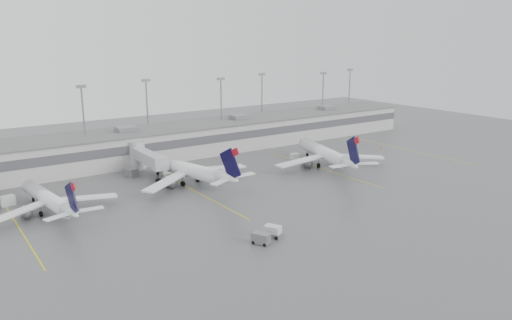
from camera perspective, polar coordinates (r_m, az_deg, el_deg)
ground at (r=97.99m, az=9.24°, el=-5.44°), size 260.00×260.00×0.00m
terminal at (r=142.73m, az=-6.98°, el=2.53°), size 152.00×17.00×9.45m
light_masts at (r=146.48m, az=-8.13°, el=5.90°), size 142.40×8.00×20.60m
jet_bridge_right at (r=123.55m, az=-12.72°, el=0.34°), size 4.00×17.20×7.00m
stand_markings at (r=115.54m, az=1.00°, el=-2.24°), size 105.25×40.00×0.01m
jet_far_left at (r=100.63m, az=-22.55°, el=-4.18°), size 24.42×27.52×8.92m
jet_mid_left at (r=112.52m, az=-7.72°, el=-1.08°), size 28.20×31.99×10.52m
jet_mid_right at (r=127.39m, az=8.02°, el=0.71°), size 28.42×32.32×10.73m
baggage_tug at (r=83.18m, az=1.92°, el=-8.29°), size 3.04×3.58×1.97m
baggage_cart at (r=80.48m, az=0.58°, el=-8.93°), size 2.73×3.27×1.83m
gse_uld_a at (r=109.30m, az=-26.57°, el=-4.19°), size 3.00×2.24×1.94m
gse_uld_b at (r=122.58m, az=-10.28°, el=-1.06°), size 2.86×2.10×1.88m
gse_uld_c at (r=134.59m, az=4.44°, el=0.42°), size 2.35×1.65×1.59m
gse_loader at (r=121.38m, az=-14.14°, el=-1.39°), size 2.78×3.59×1.98m
cone_b at (r=113.03m, az=-10.25°, el=-2.65°), size 0.46×0.46×0.73m
cone_c at (r=136.31m, az=4.75°, el=0.37°), size 0.38×0.38×0.60m
cone_d at (r=151.62m, az=14.10°, el=1.40°), size 0.44×0.44×0.70m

